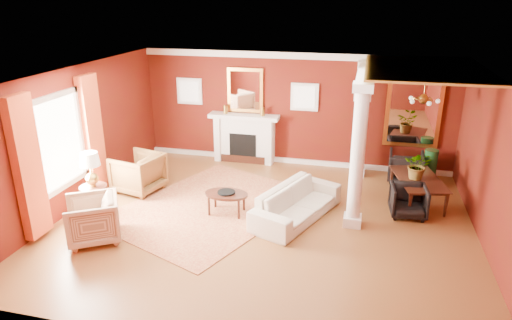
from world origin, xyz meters
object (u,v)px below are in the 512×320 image
(armchair_leopard, at_px, (138,171))
(coffee_table, at_px, (226,195))
(side_table, at_px, (91,174))
(armchair_stripe, at_px, (92,217))
(dining_table, at_px, (419,183))
(sofa, at_px, (297,198))

(armchair_leopard, distance_m, coffee_table, 2.36)
(coffee_table, distance_m, side_table, 2.71)
(armchair_leopard, distance_m, side_table, 1.40)
(armchair_stripe, distance_m, side_table, 1.14)
(armchair_stripe, xyz_separation_m, dining_table, (5.90, 3.12, -0.02))
(armchair_stripe, distance_m, dining_table, 6.67)
(sofa, xyz_separation_m, armchair_stripe, (-3.46, -1.76, 0.02))
(side_table, bearing_deg, armchair_leopard, 77.26)
(coffee_table, relative_size, side_table, 0.66)
(side_table, bearing_deg, sofa, 11.90)
(side_table, bearing_deg, armchair_stripe, -59.34)
(side_table, bearing_deg, dining_table, 18.90)
(armchair_stripe, distance_m, coffee_table, 2.59)
(side_table, xyz_separation_m, dining_table, (6.44, 2.20, -0.45))
(armchair_leopard, xyz_separation_m, dining_table, (6.14, 0.90, -0.05))
(coffee_table, height_order, side_table, side_table)
(sofa, height_order, side_table, side_table)
(armchair_stripe, xyz_separation_m, coffee_table, (2.04, 1.61, -0.05))
(sofa, bearing_deg, dining_table, -38.99)
(sofa, distance_m, dining_table, 2.79)
(coffee_table, bearing_deg, armchair_stripe, -141.71)
(sofa, distance_m, coffee_table, 1.44)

